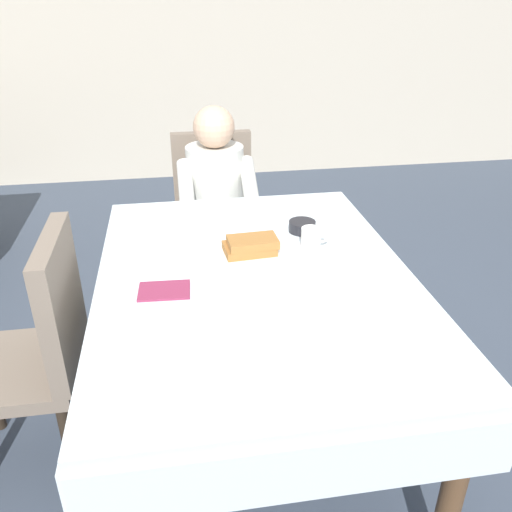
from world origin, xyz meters
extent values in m
plane|color=#3D4756|center=(0.00, 0.00, 0.00)|extent=(14.00, 14.00, 0.00)
cube|color=silver|center=(0.00, 0.00, 0.72)|extent=(1.10, 1.50, 0.04)
cube|color=silver|center=(0.00, -0.76, 0.61)|extent=(1.10, 0.01, 0.18)
cube|color=silver|center=(0.00, 0.76, 0.61)|extent=(1.10, 0.01, 0.18)
cube|color=silver|center=(-0.56, 0.00, 0.61)|extent=(0.01, 1.50, 0.18)
cube|color=silver|center=(0.56, 0.00, 0.61)|extent=(0.01, 1.50, 0.18)
cylinder|color=brown|center=(0.47, -0.67, 0.35)|extent=(0.07, 0.07, 0.70)
cylinder|color=brown|center=(-0.47, 0.67, 0.35)|extent=(0.07, 0.07, 0.70)
cylinder|color=brown|center=(0.47, 0.67, 0.35)|extent=(0.07, 0.07, 0.70)
cube|color=#7A6B5B|center=(-0.04, 1.07, 0.42)|extent=(0.44, 0.44, 0.05)
cube|color=#7A6B5B|center=(-0.04, 1.27, 0.69)|extent=(0.44, 0.06, 0.48)
cylinder|color=#2D2319|center=(0.14, 0.89, 0.20)|extent=(0.04, 0.04, 0.40)
cylinder|color=#2D2319|center=(-0.22, 0.89, 0.20)|extent=(0.04, 0.04, 0.40)
cylinder|color=#2D2319|center=(0.14, 1.25, 0.20)|extent=(0.04, 0.04, 0.40)
cylinder|color=#2D2319|center=(-0.22, 1.25, 0.20)|extent=(0.04, 0.04, 0.40)
cylinder|color=silver|center=(-0.04, 1.05, 0.68)|extent=(0.30, 0.30, 0.46)
sphere|color=#D8AD8C|center=(-0.04, 1.03, 1.02)|extent=(0.21, 0.21, 0.21)
cylinder|color=silver|center=(0.12, 0.91, 0.75)|extent=(0.08, 0.29, 0.23)
cylinder|color=silver|center=(-0.20, 0.91, 0.75)|extent=(0.08, 0.29, 0.23)
cylinder|color=#383D51|center=(0.04, 0.87, 0.23)|extent=(0.10, 0.10, 0.45)
cylinder|color=#383D51|center=(-0.12, 0.87, 0.23)|extent=(0.10, 0.10, 0.45)
cube|color=#7A6B5B|center=(-0.87, 0.00, 0.42)|extent=(0.44, 0.44, 0.05)
cube|color=#7A6B5B|center=(-0.67, 0.00, 0.69)|extent=(0.06, 0.44, 0.48)
cylinder|color=#2D2319|center=(-0.69, -0.18, 0.20)|extent=(0.04, 0.04, 0.40)
cylinder|color=#2D2319|center=(-0.69, 0.18, 0.20)|extent=(0.04, 0.04, 0.40)
cylinder|color=white|center=(0.02, 0.13, 0.75)|extent=(0.28, 0.28, 0.02)
cube|color=#A36B33|center=(0.00, 0.14, 0.77)|extent=(0.20, 0.14, 0.03)
cube|color=#A36B33|center=(0.01, 0.13, 0.80)|extent=(0.19, 0.12, 0.03)
cylinder|color=white|center=(0.24, 0.16, 0.78)|extent=(0.08, 0.08, 0.08)
torus|color=white|center=(0.29, 0.16, 0.79)|extent=(0.05, 0.01, 0.05)
cylinder|color=black|center=(0.25, 0.32, 0.76)|extent=(0.11, 0.11, 0.04)
cube|color=silver|center=(-0.17, 0.11, 0.74)|extent=(0.03, 0.18, 0.00)
cube|color=silver|center=(0.21, 0.11, 0.74)|extent=(0.02, 0.20, 0.00)
cube|color=silver|center=(-0.02, -0.22, 0.74)|extent=(0.15, 0.03, 0.00)
cube|color=#8C2D4C|center=(-0.32, -0.07, 0.74)|extent=(0.18, 0.13, 0.01)
camera|label=1|loc=(-0.26, -1.61, 1.65)|focal=37.06mm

